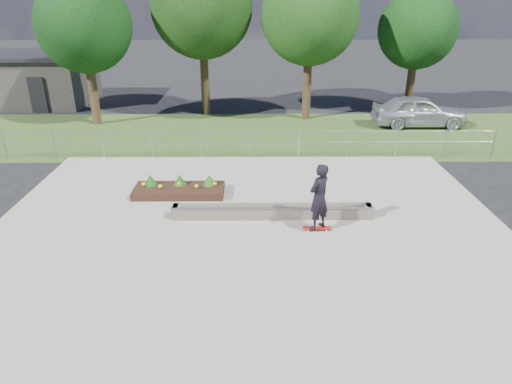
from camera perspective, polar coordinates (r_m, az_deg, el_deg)
ground at (r=12.11m, az=-0.90°, el=-7.64°), size 120.00×120.00×0.00m
grass_verge at (r=22.25m, az=-0.71°, el=7.24°), size 30.00×8.00×0.02m
concrete_slab at (r=12.09m, az=-0.90°, el=-7.51°), size 15.00×15.00×0.06m
fence at (r=18.68m, az=-0.76°, el=6.45°), size 20.06×0.06×1.20m
building at (r=32.02m, az=-27.28°, el=12.51°), size 8.40×5.40×3.00m
tree_far_left at (r=24.76m, az=-20.72°, el=18.90°), size 4.55×4.55×7.15m
tree_mid_left at (r=25.50m, az=-6.81°, el=21.94°), size 5.25×5.25×8.25m
tree_mid_right at (r=24.55m, az=6.77°, el=21.00°), size 4.90×4.90×7.70m
tree_far_right at (r=27.40m, az=19.55°, el=18.57°), size 4.20×4.20×6.60m
grind_ledge at (r=13.71m, az=2.04°, el=-2.44°), size 6.00×0.44×0.43m
planter_bed at (r=15.55m, az=-9.56°, el=0.42°), size 3.00×1.20×0.61m
skateboarder at (r=12.74m, az=7.88°, el=-0.64°), size 0.83×0.81×2.01m
parked_car at (r=24.90m, az=19.69°, el=9.51°), size 4.65×1.89×1.58m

